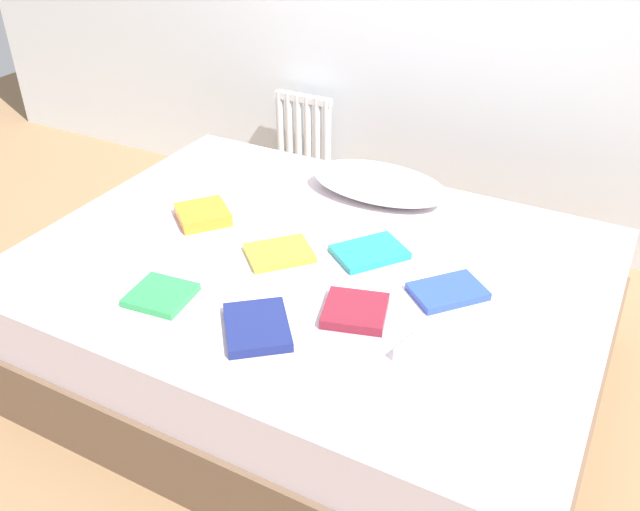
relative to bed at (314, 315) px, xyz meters
The scene contains 12 objects.
ground_plane 0.25m from the bed, ahead, with size 8.00×8.00×0.00m, color #93704C.
bed is the anchor object (origin of this frame).
radiator 1.40m from the bed, 120.50° to the left, with size 0.32×0.04×0.48m.
pillow 0.61m from the bed, 88.13° to the left, with size 0.57×0.28×0.12m, color white.
textbook_blue 0.55m from the bed, ahead, with size 0.23×0.15×0.03m, color #2847B7.
textbook_orange 0.57m from the bed, behind, with size 0.18×0.18×0.05m, color orange.
textbook_yellow 0.29m from the bed, 156.80° to the right, with size 0.22×0.17×0.02m, color yellow.
textbook_white 0.69m from the bed, 28.21° to the right, with size 0.18×0.19×0.05m, color white.
textbook_navy 0.51m from the bed, 84.17° to the right, with size 0.23×0.18×0.03m, color navy.
textbook_green 0.60m from the bed, 125.75° to the right, with size 0.19×0.18×0.02m, color green.
textbook_teal 0.33m from the bed, 32.20° to the left, with size 0.24×0.17×0.03m, color teal.
textbook_maroon 0.44m from the bed, 40.16° to the right, with size 0.19×0.18×0.03m, color maroon.
Camera 1 is at (0.93, -1.71, 1.76)m, focal length 37.58 mm.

